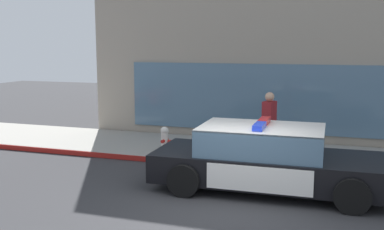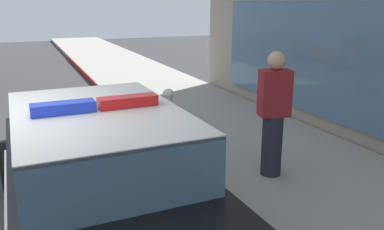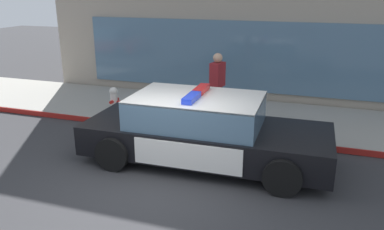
{
  "view_description": "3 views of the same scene",
  "coord_description": "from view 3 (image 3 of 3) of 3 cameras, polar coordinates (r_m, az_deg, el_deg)",
  "views": [
    {
      "loc": [
        1.96,
        -8.1,
        3.09
      ],
      "look_at": [
        -1.71,
        2.95,
        1.26
      ],
      "focal_mm": 42.31,
      "sensor_mm": 36.0,
      "label": 1
    },
    {
      "loc": [
        4.52,
        0.58,
        2.46
      ],
      "look_at": [
        -0.62,
        2.79,
        0.89
      ],
      "focal_mm": 37.43,
      "sensor_mm": 36.0,
      "label": 2
    },
    {
      "loc": [
        2.67,
        -5.78,
        3.45
      ],
      "look_at": [
        0.06,
        2.01,
        0.72
      ],
      "focal_mm": 36.26,
      "sensor_mm": 36.0,
      "label": 3
    }
  ],
  "objects": [
    {
      "name": "ground",
      "position": [
        7.24,
        -5.6,
        -10.14
      ],
      "size": [
        48.0,
        48.0,
        0.0
      ],
      "primitive_type": "plane",
      "color": "#303033"
    },
    {
      "name": "curb_red_paint",
      "position": [
        9.41,
        0.77,
        -2.63
      ],
      "size": [
        28.8,
        0.04,
        0.14
      ],
      "primitive_type": "cube",
      "color": "maroon",
      "rests_on": "ground"
    },
    {
      "name": "sidewalk",
      "position": [
        10.8,
        3.28,
        0.16
      ],
      "size": [
        48.0,
        3.06,
        0.15
      ],
      "primitive_type": "cube",
      "color": "gray",
      "rests_on": "ground"
    },
    {
      "name": "fire_hydrant",
      "position": [
        10.73,
        -11.36,
        2.09
      ],
      "size": [
        0.34,
        0.39,
        0.73
      ],
      "color": "silver",
      "rests_on": "sidewalk"
    },
    {
      "name": "pedestrian_on_sidewalk",
      "position": [
        10.03,
        3.73,
        4.3
      ],
      "size": [
        0.35,
        0.45,
        1.71
      ],
      "rotation": [
        0.0,
        0.0,
        2.9
      ],
      "color": "#23232D",
      "rests_on": "sidewalk"
    },
    {
      "name": "police_cruiser",
      "position": [
        7.86,
        1.63,
        -2.23
      ],
      "size": [
        4.97,
        2.16,
        1.49
      ],
      "rotation": [
        0.0,
        0.0,
        0.02
      ],
      "color": "black",
      "rests_on": "ground"
    }
  ]
}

